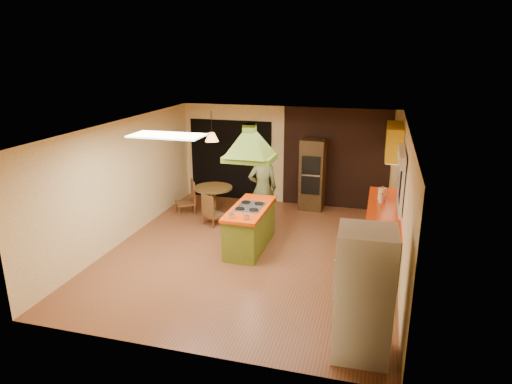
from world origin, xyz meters
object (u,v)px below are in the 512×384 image
(canister_large, at_px, (382,194))
(dining_table, at_px, (213,195))
(refrigerator, at_px, (364,294))
(wall_oven, at_px, (313,174))
(kitchen_island, at_px, (250,227))
(man, at_px, (263,189))

(canister_large, bearing_deg, dining_table, 170.69)
(refrigerator, xyz_separation_m, wall_oven, (-1.50, 5.60, 0.01))
(dining_table, xyz_separation_m, canister_large, (3.90, -0.64, 0.56))
(kitchen_island, distance_m, refrigerator, 3.73)
(wall_oven, xyz_separation_m, dining_table, (-2.23, -1.06, -0.40))
(kitchen_island, bearing_deg, canister_large, 22.25)
(wall_oven, relative_size, dining_table, 1.93)
(wall_oven, relative_size, canister_large, 7.51)
(wall_oven, bearing_deg, man, -117.99)
(man, distance_m, refrigerator, 4.73)
(kitchen_island, xyz_separation_m, wall_oven, (0.83, 2.72, 0.45))
(kitchen_island, xyz_separation_m, man, (-0.05, 1.20, 0.45))
(refrigerator, distance_m, canister_large, 3.90)
(wall_oven, bearing_deg, kitchen_island, -104.79)
(dining_table, relative_size, canister_large, 3.89)
(kitchen_island, relative_size, man, 0.97)
(dining_table, height_order, canister_large, canister_large)
(kitchen_island, relative_size, refrigerator, 0.98)
(kitchen_island, relative_size, dining_table, 1.87)
(dining_table, distance_m, canister_large, 3.99)
(kitchen_island, xyz_separation_m, refrigerator, (2.34, -2.88, 0.44))
(kitchen_island, height_order, dining_table, kitchen_island)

